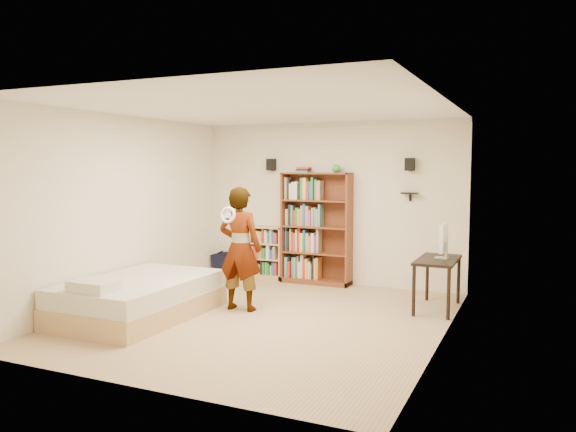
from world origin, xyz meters
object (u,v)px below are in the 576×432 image
(low_bookshelf, at_px, (264,252))
(computer_desk, at_px, (437,284))
(tall_bookshelf, at_px, (316,228))
(person, at_px, (240,249))
(daybed, at_px, (139,293))

(low_bookshelf, height_order, computer_desk, low_bookshelf)
(tall_bookshelf, bearing_deg, person, -98.86)
(tall_bookshelf, xyz_separation_m, computer_desk, (2.15, -0.93, -0.58))
(low_bookshelf, distance_m, daybed, 2.97)
(tall_bookshelf, bearing_deg, low_bookshelf, 178.06)
(computer_desk, distance_m, person, 2.75)
(low_bookshelf, bearing_deg, computer_desk, -17.07)
(daybed, bearing_deg, tall_bookshelf, 65.01)
(person, bearing_deg, low_bookshelf, -73.63)
(daybed, bearing_deg, low_bookshelf, 83.05)
(tall_bookshelf, xyz_separation_m, low_bookshelf, (-1.00, 0.03, -0.47))
(computer_desk, relative_size, daybed, 0.49)
(low_bookshelf, distance_m, person, 2.22)
(computer_desk, height_order, daybed, computer_desk)
(low_bookshelf, xyz_separation_m, person, (0.68, -2.08, 0.39))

